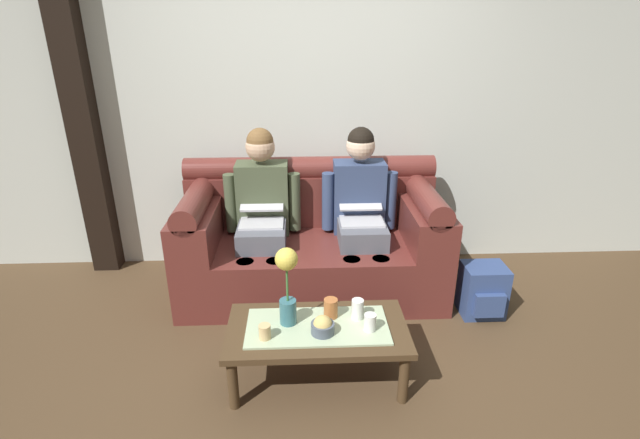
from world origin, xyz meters
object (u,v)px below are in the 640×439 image
Objects in this scene: coffee_table at (317,333)px; snack_bowl at (323,326)px; couch at (312,241)px; cup_near_right at (331,308)px; person_right at (360,206)px; person_left at (262,208)px; cup_far_left at (265,332)px; cup_far_center at (358,309)px; flower_vase at (287,281)px; backpack_right at (483,291)px; cup_near_left at (370,322)px.

snack_bowl reaches higher than coffee_table.
couch is 17.04× the size of cup_near_right.
person_right is (0.36, -0.00, 0.28)m from couch.
person_left reaches higher than cup_far_left.
cup_near_right is 0.96× the size of cup_far_center.
flower_vase is 0.32m from cup_near_right.
backpack_right is (1.18, -0.45, -0.20)m from couch.
cup_far_center is (0.23, -0.98, 0.03)m from couch.
backpack_right is at bearing 25.53° from cup_far_left.
snack_bowl is (0.39, -1.11, -0.26)m from person_left.
coffee_table is 2.19× the size of flower_vase.
person_right is 1.03m from cup_near_right.
person_right is at bearing 85.94° from cup_near_left.
couch is 1.56× the size of person_right.
person_right is (0.72, 0.00, -0.00)m from person_left.
cup_far_left reaches higher than backpack_right.
person_left is 15.34× the size of cup_far_left.
cup_far_left is at bearing -162.46° from cup_far_center.
cup_near_right is (-0.20, 0.14, 0.01)m from cup_near_left.
cup_near_left is 0.24m from cup_near_right.
couch is 0.96m from cup_near_right.
backpack_right is (1.46, 0.70, -0.21)m from cup_far_left.
person_left is 0.72m from person_right.
coffee_table is at bearing 169.32° from cup_near_left.
couch is 1.11m from snack_bowl.
couch is 1.27m from backpack_right.
coffee_table is 7.87× the size of snack_bowl.
cup_near_right is at bearing 11.21° from flower_vase.
cup_near_right is at bearing -154.88° from backpack_right.
cup_far_left is at bearing -103.81° from couch.
snack_bowl is at bearing -176.77° from cup_near_left.
couch is 15.02× the size of snack_bowl.
backpack_right reaches higher than coffee_table.
snack_bowl is 0.35× the size of backpack_right.
snack_bowl is at bearing -109.45° from cup_near_right.
flower_vase is at bearing 168.77° from cup_near_left.
cup_near_left reaches higher than cup_far_left.
backpack_right is (1.15, 0.66, -0.21)m from snack_bowl.
cup_near_right is (0.44, -0.96, -0.25)m from person_left.
coffee_table is 0.12m from snack_bowl.
snack_bowl is at bearing -149.99° from backpack_right.
person_right is 1.19m from snack_bowl.
cup_near_right reaches higher than cup_near_left.
cup_far_center is at bearing -150.55° from backpack_right.
cup_far_left is at bearing -119.36° from person_right.
cup_far_center reaches higher than cup_far_left.
snack_bowl is at bearing -70.76° from person_left.
couch is at bearing 91.35° from snack_bowl.
backpack_right is at bearing 22.80° from flower_vase.
person_left is at bearing 94.00° from cup_far_left.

